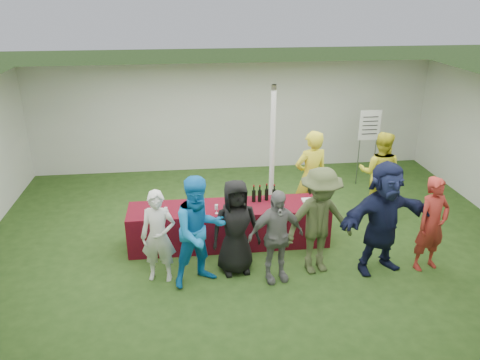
{
  "coord_description": "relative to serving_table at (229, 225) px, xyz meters",
  "views": [
    {
      "loc": [
        -1.16,
        -7.42,
        4.38
      ],
      "look_at": [
        -0.27,
        0.12,
        1.25
      ],
      "focal_mm": 35.0,
      "sensor_mm": 36.0,
      "label": 1
    }
  ],
  "objects": [
    {
      "name": "ground",
      "position": [
        0.47,
        -0.12,
        -0.38
      ],
      "size": [
        60.0,
        60.0,
        0.0
      ],
      "primitive_type": "plane",
      "color": "#284719",
      "rests_on": "ground"
    },
    {
      "name": "tent",
      "position": [
        0.97,
        1.08,
        0.98
      ],
      "size": [
        10.0,
        10.0,
        10.0
      ],
      "color": "white",
      "rests_on": "ground"
    },
    {
      "name": "serving_table",
      "position": [
        0.0,
        0.0,
        0.0
      ],
      "size": [
        3.6,
        0.8,
        0.75
      ],
      "primitive_type": "cube",
      "color": "maroon",
      "rests_on": "ground"
    },
    {
      "name": "wine_bottles",
      "position": [
        0.58,
        0.15,
        0.5
      ],
      "size": [
        0.62,
        0.12,
        0.32
      ],
      "color": "black",
      "rests_on": "serving_table"
    },
    {
      "name": "wine_glasses",
      "position": [
        -0.9,
        -0.26,
        0.49
      ],
      "size": [
        1.22,
        0.09,
        0.16
      ],
      "color": "silver",
      "rests_on": "serving_table"
    },
    {
      "name": "water_bottle",
      "position": [
        0.06,
        0.08,
        0.48
      ],
      "size": [
        0.07,
        0.07,
        0.23
      ],
      "color": "silver",
      "rests_on": "serving_table"
    },
    {
      "name": "bar_towel",
      "position": [
        1.48,
        0.05,
        0.39
      ],
      "size": [
        0.25,
        0.18,
        0.03
      ],
      "primitive_type": "cube",
      "color": "white",
      "rests_on": "serving_table"
    },
    {
      "name": "dump_bucket",
      "position": [
        1.65,
        -0.22,
        0.46
      ],
      "size": [
        0.25,
        0.25,
        0.18
      ],
      "primitive_type": "cylinder",
      "color": "slate",
      "rests_on": "serving_table"
    },
    {
      "name": "wine_list_sign",
      "position": [
        3.5,
        2.44,
        0.94
      ],
      "size": [
        0.5,
        0.03,
        1.8
      ],
      "color": "slate",
      "rests_on": "ground"
    },
    {
      "name": "staff_pourer",
      "position": [
        1.67,
        0.69,
        0.57
      ],
      "size": [
        0.78,
        0.61,
        1.9
      ],
      "primitive_type": "imported",
      "rotation": [
        0.0,
        0.0,
        3.38
      ],
      "color": "yellow",
      "rests_on": "ground"
    },
    {
      "name": "staff_back",
      "position": [
        3.17,
        0.93,
        0.5
      ],
      "size": [
        1.06,
        0.98,
        1.75
      ],
      "primitive_type": "imported",
      "rotation": [
        0.0,
        0.0,
        2.67
      ],
      "color": "yellow",
      "rests_on": "ground"
    },
    {
      "name": "customer_0",
      "position": [
        -1.21,
        -1.0,
        0.39
      ],
      "size": [
        0.61,
        0.45,
        1.54
      ],
      "primitive_type": "imported",
      "rotation": [
        0.0,
        0.0,
        -0.16
      ],
      "color": "silver",
      "rests_on": "ground"
    },
    {
      "name": "customer_1",
      "position": [
        -0.56,
        -1.16,
        0.53
      ],
      "size": [
        1.08,
        0.97,
        1.81
      ],
      "primitive_type": "imported",
      "rotation": [
        0.0,
        0.0,
        0.39
      ],
      "color": "#147ACD",
      "rests_on": "ground"
    },
    {
      "name": "customer_2",
      "position": [
        0.02,
        -0.91,
        0.43
      ],
      "size": [
        0.85,
        0.61,
        1.62
      ],
      "primitive_type": "imported",
      "rotation": [
        0.0,
        0.0,
        0.13
      ],
      "color": "black",
      "rests_on": "ground"
    },
    {
      "name": "customer_3",
      "position": [
        0.62,
        -1.23,
        0.41
      ],
      "size": [
        0.97,
        0.54,
        1.56
      ],
      "primitive_type": "imported",
      "rotation": [
        0.0,
        0.0,
        0.18
      ],
      "color": "slate",
      "rests_on": "ground"
    },
    {
      "name": "customer_4",
      "position": [
        1.35,
        -1.07,
        0.54
      ],
      "size": [
        1.3,
        0.91,
        1.83
      ],
      "primitive_type": "imported",
      "rotation": [
        0.0,
        0.0,
        0.21
      ],
      "color": "#444E2B",
      "rests_on": "ground"
    },
    {
      "name": "customer_5",
      "position": [
        2.39,
        -1.14,
        0.58
      ],
      "size": [
        1.85,
        0.96,
        1.91
      ],
      "primitive_type": "imported",
      "rotation": [
        0.0,
        0.0,
        0.23
      ],
      "color": "#141939",
      "rests_on": "ground"
    },
    {
      "name": "customer_6",
      "position": [
        3.21,
        -1.19,
        0.44
      ],
      "size": [
        0.67,
        0.53,
        1.63
      ],
      "primitive_type": "imported",
      "rotation": [
        0.0,
        0.0,
        0.26
      ],
      "color": "#A62A24",
      "rests_on": "ground"
    }
  ]
}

